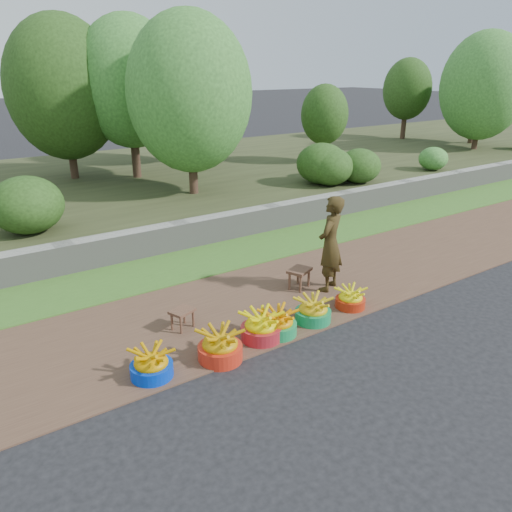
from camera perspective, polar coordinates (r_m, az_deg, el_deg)
ground_plane at (r=6.92m, az=6.82°, el=-8.85°), size 120.00×120.00×0.00m
dirt_shoulder at (r=7.78m, az=0.79°, el=-5.06°), size 80.00×2.50×0.02m
grass_verge at (r=9.35m, az=-6.27°, el=-0.53°), size 80.00×1.50×0.04m
retaining_wall at (r=9.98m, az=-8.65°, el=2.31°), size 80.00×0.35×0.55m
earth_bank at (r=14.41m, az=-17.36°, el=7.27°), size 80.00×10.00×0.50m
vegetation at (r=14.38m, az=-3.66°, el=17.83°), size 30.63×7.23×4.21m
basin_a at (r=6.05m, az=-11.87°, el=-12.09°), size 0.50×0.50×0.37m
basin_b at (r=6.25m, az=-4.13°, el=-10.28°), size 0.56×0.56×0.41m
basin_c at (r=6.66m, az=0.60°, el=-8.16°), size 0.55×0.55×0.41m
basin_d at (r=6.78m, az=2.54°, el=-7.73°), size 0.51×0.51×0.38m
basin_e at (r=7.14m, az=6.54°, el=-6.28°), size 0.51×0.51×0.38m
basin_f at (r=7.63m, az=10.75°, el=-4.85°), size 0.45×0.45×0.33m
stool_left at (r=6.95m, az=-8.42°, el=-6.52°), size 0.39×0.34×0.28m
stool_right at (r=8.09m, az=4.98°, el=-1.95°), size 0.46×0.41×0.33m
vendor_woman at (r=7.95m, az=8.49°, el=1.38°), size 0.67×0.58×1.55m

